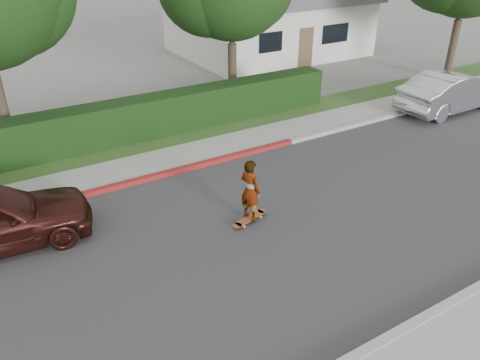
{
  "coord_description": "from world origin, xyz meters",
  "views": [
    {
      "loc": [
        -8.35,
        -7.97,
        6.74
      ],
      "look_at": [
        -2.88,
        1.12,
        1.0
      ],
      "focal_mm": 35.0,
      "sensor_mm": 36.0,
      "label": 1
    }
  ],
  "objects": [
    {
      "name": "planting_strip",
      "position": [
        0.0,
        6.6,
        0.05
      ],
      "size": [
        60.0,
        1.6,
        0.1
      ],
      "primitive_type": "cube",
      "color": "#2D4C1E",
      "rests_on": "ground"
    },
    {
      "name": "skateboard",
      "position": [
        -2.88,
        0.62,
        0.1
      ],
      "size": [
        1.19,
        0.52,
        0.11
      ],
      "rotation": [
        0.0,
        0.0,
        0.26
      ],
      "color": "gold",
      "rests_on": "ground"
    },
    {
      "name": "house",
      "position": [
        8.0,
        16.0,
        2.1
      ],
      "size": [
        10.6,
        8.6,
        4.3
      ],
      "color": "beige",
      "rests_on": "ground"
    },
    {
      "name": "ground",
      "position": [
        0.0,
        0.0,
        0.0
      ],
      "size": [
        120.0,
        120.0,
        0.0
      ],
      "primitive_type": "plane",
      "color": "slate",
      "rests_on": "ground"
    },
    {
      "name": "curb_far",
      "position": [
        0.0,
        4.1,
        0.07
      ],
      "size": [
        60.0,
        0.2,
        0.15
      ],
      "primitive_type": "cube",
      "color": "#9E9E99",
      "rests_on": "ground"
    },
    {
      "name": "road",
      "position": [
        0.0,
        0.0,
        0.01
      ],
      "size": [
        60.0,
        8.0,
        0.01
      ],
      "primitive_type": "cube",
      "color": "#2D2D30",
      "rests_on": "ground"
    },
    {
      "name": "car_silver",
      "position": [
        8.68,
        3.47,
        0.82
      ],
      "size": [
        4.99,
        1.81,
        1.64
      ],
      "primitive_type": "imported",
      "rotation": [
        0.0,
        0.0,
        1.59
      ],
      "color": "#B3B4BA",
      "rests_on": "ground"
    },
    {
      "name": "curb_red_section",
      "position": [
        -5.0,
        4.1,
        0.08
      ],
      "size": [
        12.0,
        0.21,
        0.15
      ],
      "primitive_type": "cube",
      "color": "maroon",
      "rests_on": "ground"
    },
    {
      "name": "skateboarder",
      "position": [
        -2.88,
        0.62,
        0.95
      ],
      "size": [
        0.56,
        0.69,
        1.65
      ],
      "primitive_type": "imported",
      "rotation": [
        0.0,
        0.0,
        1.87
      ],
      "color": "white",
      "rests_on": "skateboard"
    },
    {
      "name": "sidewalk_far",
      "position": [
        0.0,
        5.0,
        0.06
      ],
      "size": [
        60.0,
        1.6,
        0.12
      ],
      "primitive_type": "cube",
      "color": "gray",
      "rests_on": "ground"
    },
    {
      "name": "hedge",
      "position": [
        -3.0,
        7.2,
        0.75
      ],
      "size": [
        15.0,
        1.0,
        1.5
      ],
      "primitive_type": "cube",
      "color": "black",
      "rests_on": "ground"
    }
  ]
}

